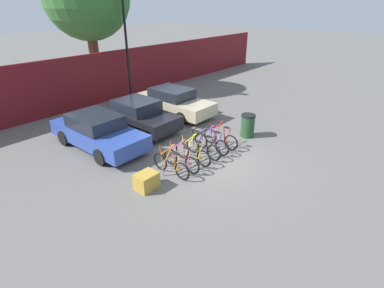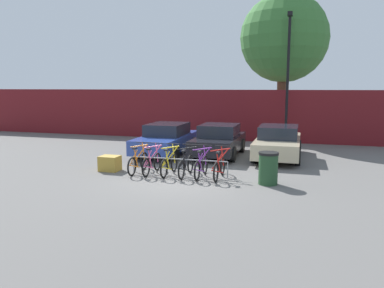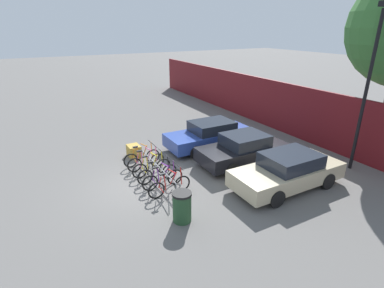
{
  "view_description": "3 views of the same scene",
  "coord_description": "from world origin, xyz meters",
  "px_view_note": "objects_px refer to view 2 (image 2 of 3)",
  "views": [
    {
      "loc": [
        -8.21,
        -5.88,
        5.51
      ],
      "look_at": [
        -0.37,
        0.75,
        0.6
      ],
      "focal_mm": 28.0,
      "sensor_mm": 36.0,
      "label": 1
    },
    {
      "loc": [
        3.76,
        -11.5,
        3.06
      ],
      "look_at": [
        0.02,
        1.24,
        1.01
      ],
      "focal_mm": 35.0,
      "sensor_mm": 36.0,
      "label": 2
    },
    {
      "loc": [
        10.1,
        -3.44,
        5.87
      ],
      "look_at": [
        -0.81,
        2.57,
        0.97
      ],
      "focal_mm": 28.0,
      "sensor_mm": 36.0,
      "label": 3
    }
  ],
  "objects_px": {
    "bicycle_orange": "(138,162)",
    "lamp_post": "(288,73)",
    "trash_bin": "(268,168)",
    "cargo_crate": "(110,163)",
    "car_black": "(219,140)",
    "bike_rack": "(179,161)",
    "bicycle_pink": "(152,163)",
    "bicycle_black": "(186,165)",
    "bicycle_purple": "(201,166)",
    "car_blue": "(167,139)",
    "bicycle_red": "(219,167)",
    "tree_behind_hoarding": "(284,39)",
    "bicycle_yellow": "(169,164)",
    "car_beige": "(278,142)"
  },
  "relations": [
    {
      "from": "car_blue",
      "to": "cargo_crate",
      "type": "height_order",
      "value": "car_blue"
    },
    {
      "from": "car_blue",
      "to": "car_black",
      "type": "relative_size",
      "value": 1.11
    },
    {
      "from": "bicycle_yellow",
      "to": "tree_behind_hoarding",
      "type": "height_order",
      "value": "tree_behind_hoarding"
    },
    {
      "from": "bicycle_purple",
      "to": "bicycle_orange",
      "type": "bearing_deg",
      "value": 178.52
    },
    {
      "from": "bike_rack",
      "to": "tree_behind_hoarding",
      "type": "xyz_separation_m",
      "value": [
        2.89,
        10.62,
        5.29
      ]
    },
    {
      "from": "bicycle_pink",
      "to": "bicycle_black",
      "type": "distance_m",
      "value": 1.27
    },
    {
      "from": "bike_rack",
      "to": "bicycle_orange",
      "type": "relative_size",
      "value": 2.05
    },
    {
      "from": "bicycle_orange",
      "to": "bicycle_yellow",
      "type": "height_order",
      "value": "same"
    },
    {
      "from": "lamp_post",
      "to": "trash_bin",
      "type": "bearing_deg",
      "value": -91.14
    },
    {
      "from": "car_black",
      "to": "lamp_post",
      "type": "xyz_separation_m",
      "value": [
        2.72,
        3.88,
        3.04
      ]
    },
    {
      "from": "lamp_post",
      "to": "trash_bin",
      "type": "distance_m",
      "value": 8.89
    },
    {
      "from": "bicycle_pink",
      "to": "tree_behind_hoarding",
      "type": "relative_size",
      "value": 0.2
    },
    {
      "from": "bike_rack",
      "to": "bicycle_yellow",
      "type": "relative_size",
      "value": 2.05
    },
    {
      "from": "bicycle_black",
      "to": "car_black",
      "type": "bearing_deg",
      "value": 89.91
    },
    {
      "from": "bicycle_black",
      "to": "bicycle_purple",
      "type": "distance_m",
      "value": 0.54
    },
    {
      "from": "lamp_post",
      "to": "tree_behind_hoarding",
      "type": "height_order",
      "value": "tree_behind_hoarding"
    },
    {
      "from": "bicycle_orange",
      "to": "bicycle_red",
      "type": "xyz_separation_m",
      "value": [
        2.97,
        0.0,
        0.0
      ]
    },
    {
      "from": "car_blue",
      "to": "lamp_post",
      "type": "relative_size",
      "value": 0.67
    },
    {
      "from": "bicycle_pink",
      "to": "trash_bin",
      "type": "relative_size",
      "value": 1.66
    },
    {
      "from": "bicycle_black",
      "to": "lamp_post",
      "type": "relative_size",
      "value": 0.25
    },
    {
      "from": "car_black",
      "to": "trash_bin",
      "type": "relative_size",
      "value": 3.98
    },
    {
      "from": "trash_bin",
      "to": "cargo_crate",
      "type": "height_order",
      "value": "trash_bin"
    },
    {
      "from": "bike_rack",
      "to": "cargo_crate",
      "type": "xyz_separation_m",
      "value": [
        -2.62,
        -0.15,
        -0.21
      ]
    },
    {
      "from": "bicycle_black",
      "to": "bicycle_red",
      "type": "xyz_separation_m",
      "value": [
        1.17,
        0.0,
        0.0
      ]
    },
    {
      "from": "car_blue",
      "to": "car_beige",
      "type": "relative_size",
      "value": 1.0
    },
    {
      "from": "lamp_post",
      "to": "tree_behind_hoarding",
      "type": "xyz_separation_m",
      "value": [
        -0.4,
        2.8,
        2.05
      ]
    },
    {
      "from": "car_black",
      "to": "trash_bin",
      "type": "xyz_separation_m",
      "value": [
        2.55,
        -4.41,
        -0.17
      ]
    },
    {
      "from": "car_black",
      "to": "lamp_post",
      "type": "height_order",
      "value": "lamp_post"
    },
    {
      "from": "bicycle_orange",
      "to": "lamp_post",
      "type": "height_order",
      "value": "lamp_post"
    },
    {
      "from": "bicycle_pink",
      "to": "lamp_post",
      "type": "distance_m",
      "value": 9.63
    },
    {
      "from": "lamp_post",
      "to": "bike_rack",
      "type": "bearing_deg",
      "value": -112.77
    },
    {
      "from": "bicycle_red",
      "to": "trash_bin",
      "type": "distance_m",
      "value": 1.67
    },
    {
      "from": "bike_rack",
      "to": "trash_bin",
      "type": "xyz_separation_m",
      "value": [
        3.12,
        -0.47,
        0.04
      ]
    },
    {
      "from": "bicycle_orange",
      "to": "lamp_post",
      "type": "xyz_separation_m",
      "value": [
        4.77,
        7.97,
        3.35
      ]
    },
    {
      "from": "bike_rack",
      "to": "bicycle_pink",
      "type": "xyz_separation_m",
      "value": [
        -0.96,
        -0.15,
        -0.11
      ]
    },
    {
      "from": "bicycle_pink",
      "to": "lamp_post",
      "type": "bearing_deg",
      "value": 63.82
    },
    {
      "from": "bicycle_purple",
      "to": "lamp_post",
      "type": "distance_m",
      "value": 8.98
    },
    {
      "from": "bicycle_purple",
      "to": "car_black",
      "type": "distance_m",
      "value": 4.11
    },
    {
      "from": "trash_bin",
      "to": "lamp_post",
      "type": "bearing_deg",
      "value": 88.86
    },
    {
      "from": "bicycle_purple",
      "to": "car_black",
      "type": "relative_size",
      "value": 0.42
    },
    {
      "from": "bicycle_purple",
      "to": "lamp_post",
      "type": "relative_size",
      "value": 0.25
    },
    {
      "from": "trash_bin",
      "to": "cargo_crate",
      "type": "bearing_deg",
      "value": 176.83
    },
    {
      "from": "lamp_post",
      "to": "tree_behind_hoarding",
      "type": "distance_m",
      "value": 3.49
    },
    {
      "from": "bike_rack",
      "to": "cargo_crate",
      "type": "height_order",
      "value": "bike_rack"
    },
    {
      "from": "trash_bin",
      "to": "bicycle_orange",
      "type": "bearing_deg",
      "value": 176.05
    },
    {
      "from": "bicycle_yellow",
      "to": "bicycle_red",
      "type": "xyz_separation_m",
      "value": [
        1.79,
        0.0,
        0.0
      ]
    },
    {
      "from": "bicycle_red",
      "to": "bike_rack",
      "type": "bearing_deg",
      "value": 171.19
    },
    {
      "from": "bicycle_purple",
      "to": "bicycle_pink",
      "type": "bearing_deg",
      "value": 178.52
    },
    {
      "from": "car_blue",
      "to": "car_beige",
      "type": "bearing_deg",
      "value": 4.96
    },
    {
      "from": "car_beige",
      "to": "tree_behind_hoarding",
      "type": "height_order",
      "value": "tree_behind_hoarding"
    }
  ]
}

